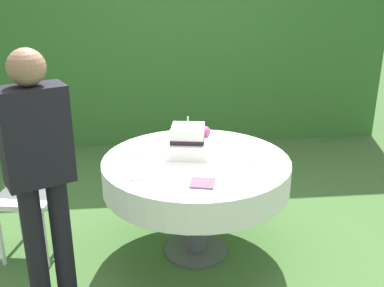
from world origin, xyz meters
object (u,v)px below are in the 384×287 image
(serving_plate_near, at_px, (139,155))
(standing_person, at_px, (39,169))
(serving_plate_left, at_px, (252,163))
(serving_plate_far, at_px, (139,176))
(napkin_stack, at_px, (202,183))
(cake_table, at_px, (196,173))
(wedding_cake, at_px, (189,141))
(garden_chair, at_px, (31,182))

(serving_plate_near, distance_m, standing_person, 0.83)
(standing_person, bearing_deg, serving_plate_near, 48.09)
(standing_person, bearing_deg, serving_plate_left, 15.69)
(serving_plate_far, height_order, napkin_stack, serving_plate_far)
(cake_table, xyz_separation_m, wedding_cake, (-0.04, 0.10, 0.21))
(cake_table, relative_size, wedding_cake, 3.84)
(serving_plate_near, distance_m, garden_chair, 0.81)
(wedding_cake, bearing_deg, serving_plate_left, -28.99)
(serving_plate_left, xyz_separation_m, napkin_stack, (-0.37, -0.27, -0.00))
(napkin_stack, height_order, standing_person, standing_person)
(serving_plate_near, relative_size, napkin_stack, 0.89)
(serving_plate_left, distance_m, standing_person, 1.37)
(serving_plate_near, distance_m, serving_plate_far, 0.36)
(serving_plate_near, xyz_separation_m, serving_plate_left, (0.76, -0.24, 0.00))
(serving_plate_near, xyz_separation_m, serving_plate_far, (0.00, -0.36, 0.00))
(standing_person, bearing_deg, cake_table, 27.82)
(serving_plate_near, relative_size, serving_plate_left, 1.02)
(wedding_cake, height_order, napkin_stack, wedding_cake)
(serving_plate_far, xyz_separation_m, napkin_stack, (0.39, -0.15, -0.00))
(napkin_stack, distance_m, standing_person, 0.96)
(cake_table, relative_size, serving_plate_far, 8.84)
(serving_plate_near, distance_m, napkin_stack, 0.64)
(serving_plate_far, xyz_separation_m, serving_plate_left, (0.76, 0.12, 0.00))
(serving_plate_far, distance_m, serving_plate_left, 0.77)
(serving_plate_near, relative_size, garden_chair, 0.15)
(napkin_stack, bearing_deg, standing_person, -174.11)
(cake_table, distance_m, serving_plate_left, 0.40)
(napkin_stack, height_order, garden_chair, garden_chair)
(serving_plate_far, relative_size, standing_person, 0.09)
(serving_plate_near, height_order, garden_chair, garden_chair)
(serving_plate_left, relative_size, garden_chair, 0.15)
(wedding_cake, relative_size, serving_plate_near, 2.60)
(cake_table, distance_m, garden_chair, 1.20)
(standing_person, bearing_deg, garden_chair, 109.53)
(napkin_stack, bearing_deg, serving_plate_left, 35.99)
(garden_chair, bearing_deg, wedding_cake, -4.30)
(napkin_stack, relative_size, standing_person, 0.09)
(serving_plate_left, bearing_deg, cake_table, 160.49)
(cake_table, distance_m, serving_plate_far, 0.48)
(serving_plate_far, bearing_deg, napkin_stack, -21.10)
(standing_person, bearing_deg, serving_plate_far, 24.42)
(cake_table, height_order, standing_person, standing_person)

